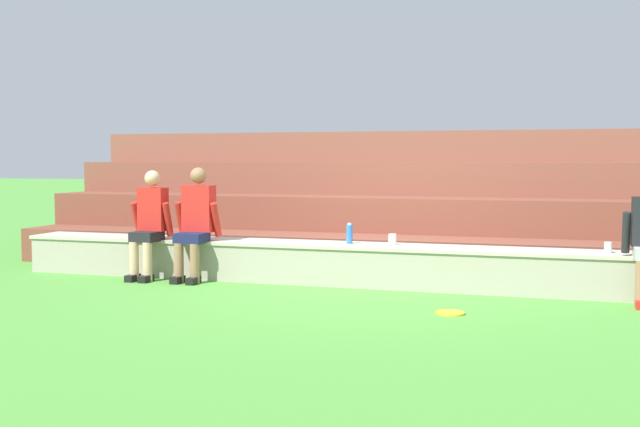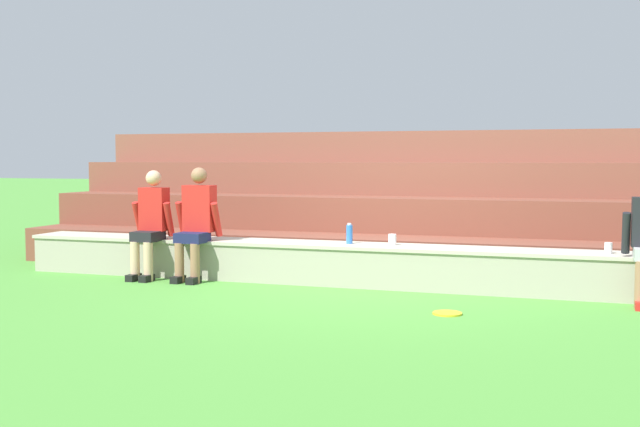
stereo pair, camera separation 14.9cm
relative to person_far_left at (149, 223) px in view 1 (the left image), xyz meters
name	(u,v)px [view 1 (the left image)]	position (x,y,z in m)	size (l,w,h in m)	color
ground_plane	(365,289)	(2.68, 0.03, -0.68)	(80.00, 80.00, 0.00)	#4C9338
stone_seating_wall	(371,264)	(2.68, 0.31, -0.43)	(8.86, 0.60, 0.47)	#A8A08E
brick_bleachers	(411,211)	(2.68, 2.76, 0.02)	(10.43, 3.08, 1.87)	brown
person_far_left	(149,223)	(0.00, 0.00, 0.00)	(0.51, 0.55, 1.31)	#DBAD89
person_left_of_center	(195,221)	(0.59, 0.05, 0.03)	(0.55, 0.57, 1.35)	#996B4C
water_bottle_near_right	(349,234)	(2.42, 0.34, -0.10)	(0.07, 0.07, 0.24)	blue
water_bottle_near_left	(140,229)	(-0.30, 0.29, -0.11)	(0.07, 0.07, 0.22)	green
plastic_cup_middle	(608,247)	(5.23, 0.30, -0.15)	(0.08, 0.08, 0.12)	white
plastic_cup_left_end	(393,239)	(2.92, 0.35, -0.15)	(0.09, 0.09, 0.13)	white
frisbee	(450,313)	(3.78, -1.06, -0.67)	(0.28, 0.28, 0.02)	yellow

